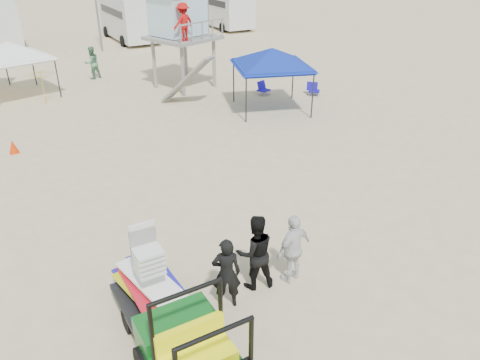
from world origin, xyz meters
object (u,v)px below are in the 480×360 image
lifeguard_tower (179,17)px  man_left (226,273)px  canopy_blue (272,51)px  surf_trailer (152,289)px

lifeguard_tower → man_left: bearing=-110.1°
man_left → lifeguard_tower: (5.79, 15.81, 2.71)m
man_left → lifeguard_tower: 17.05m
lifeguard_tower → canopy_blue: lifeguard_tower is taller
canopy_blue → man_left: bearing=-126.9°
man_left → canopy_blue: canopy_blue is taller
surf_trailer → lifeguard_tower: (7.30, 15.51, 2.72)m
man_left → lifeguard_tower: size_ratio=0.35×
surf_trailer → man_left: bearing=-11.2°
man_left → canopy_blue: bearing=-102.5°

